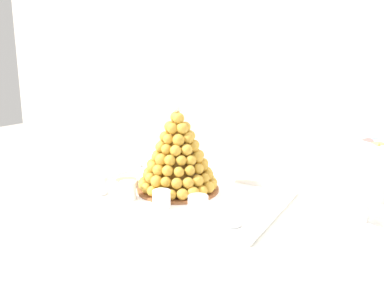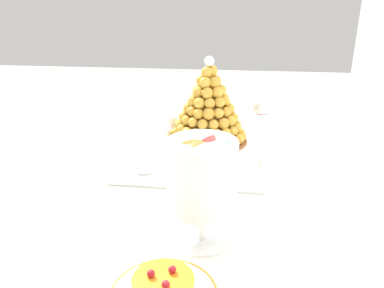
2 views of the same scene
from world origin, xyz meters
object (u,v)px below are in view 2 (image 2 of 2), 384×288
Objects in this scene: wine_glass at (263,107)px; dessert_cup_right at (144,163)px; dessert_cup_left at (174,115)px; dessert_cup_mid_right at (157,149)px; dessert_cup_mid_left at (170,124)px; serving_tray at (197,144)px; creme_brulee_ramekin at (198,122)px; macaron_goblet at (202,177)px; dessert_cup_centre at (162,136)px; croquembouche at (209,109)px.

dessert_cup_right is at bearing -44.79° from wine_glass.
dessert_cup_left reaches higher than dessert_cup_mid_right.
dessert_cup_left is 0.99× the size of dessert_cup_mid_left.
serving_tray is at bearing 43.95° from dessert_cup_mid_left.
creme_brulee_ramekin is at bearing 132.13° from dessert_cup_mid_left.
dessert_cup_right is (0.11, -0.02, 0.00)m from dessert_cup_mid_right.
macaron_goblet is (0.75, 0.09, 0.13)m from creme_brulee_ramekin.
dessert_cup_centre reaches higher than creme_brulee_ramekin.
dessert_cup_mid_left is 1.02× the size of dessert_cup_right.
macaron_goblet reaches higher than creme_brulee_ramekin.
dessert_cup_right is (0.27, -0.16, -0.09)m from croquembouche.
dessert_cup_left is 0.68× the size of creme_brulee_ramekin.
wine_glass reaches higher than dessert_cup_left.
creme_brulee_ramekin is at bearing -173.38° from macaron_goblet.
serving_tray is 11.42× the size of dessert_cup_mid_left.
macaron_goblet is (0.41, 0.18, 0.12)m from dessert_cup_mid_right.
serving_tray is 2.68× the size of macaron_goblet.
dessert_cup_right is 0.67× the size of creme_brulee_ramekin.
croquembouche is at bearing -65.02° from wine_glass.
dessert_cup_right is at bearing -31.55° from croquembouche.
creme_brulee_ramekin is at bearing 166.13° from dessert_cup_right.
dessert_cup_centre is 0.24m from creme_brulee_ramekin.
serving_tray is 0.17m from dessert_cup_mid_right.
dessert_cup_left is at bearing -166.45° from macaron_goblet.
dessert_cup_mid_left is 1.05× the size of dessert_cup_centre.
wine_glass is (-0.35, 0.35, 0.08)m from dessert_cup_right.
wine_glass is at bearing 69.44° from creme_brulee_ramekin.
macaron_goblet is (0.54, 0.07, 0.14)m from serving_tray.
wine_glass is at bearing 110.20° from dessert_cup_centre.
croquembouche is 1.84× the size of wine_glass.
serving_tray is 7.81× the size of creme_brulee_ramekin.
dessert_cup_right is at bearing -147.19° from macaron_goblet.
dessert_cup_mid_right is at bearing 1.01° from dessert_cup_left.
dessert_cup_left is 0.35× the size of wine_glass.
macaron_goblet is at bearing 23.62° from dessert_cup_mid_right.
dessert_cup_mid_right is 0.36× the size of wine_glass.
dessert_cup_centre is at bearing -86.61° from serving_tray.
wine_glass is at bearing 126.11° from dessert_cup_mid_right.
dessert_cup_mid_left is at bearing 1.52° from dessert_cup_left.
macaron_goblet is at bearing -13.20° from wine_glass.
dessert_cup_mid_left is at bearing 178.22° from dessert_cup_centre.
dessert_cup_centre is (0.01, -0.12, 0.03)m from serving_tray.
dessert_cup_right is 0.50m from wine_glass.
dessert_cup_mid_left is 0.35m from wine_glass.
dessert_cup_right is at bearing -2.09° from dessert_cup_centre.
dessert_cup_mid_left is at bearing -120.71° from croquembouche.
dessert_cup_left is 0.11m from creme_brulee_ramekin.
dessert_cup_left is at bearing -109.20° from wine_glass.
wine_glass is at bearing 135.21° from dessert_cup_right.
dessert_cup_centre is 0.12m from dessert_cup_mid_right.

